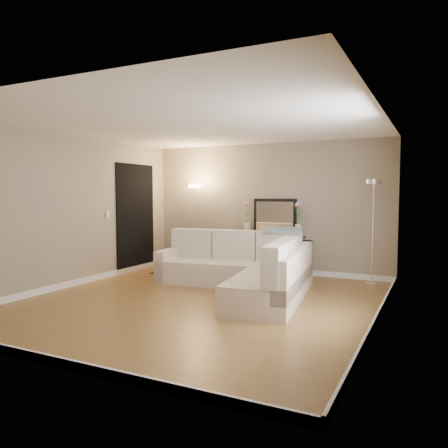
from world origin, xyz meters
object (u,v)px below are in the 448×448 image
at_px(floor_lamp_unlit, 373,211).
at_px(sectional_sofa, 246,269).
at_px(floor_lamp_lit, 195,209).
at_px(console_table, 268,253).

bearing_deg(floor_lamp_unlit, sectional_sofa, -143.91).
relative_size(sectional_sofa, floor_lamp_unlit, 1.62).
distance_m(floor_lamp_lit, floor_lamp_unlit, 3.60).
bearing_deg(floor_lamp_unlit, floor_lamp_lit, 178.81).
xyz_separation_m(sectional_sofa, console_table, (-0.17, 1.46, 0.09)).
xyz_separation_m(sectional_sofa, floor_lamp_unlit, (1.81, 1.32, 0.95)).
distance_m(console_table, floor_lamp_unlit, 2.16).
height_order(sectional_sofa, console_table, sectional_sofa).
xyz_separation_m(sectional_sofa, floor_lamp_lit, (-1.79, 1.39, 0.92)).
height_order(console_table, floor_lamp_unlit, floor_lamp_unlit).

